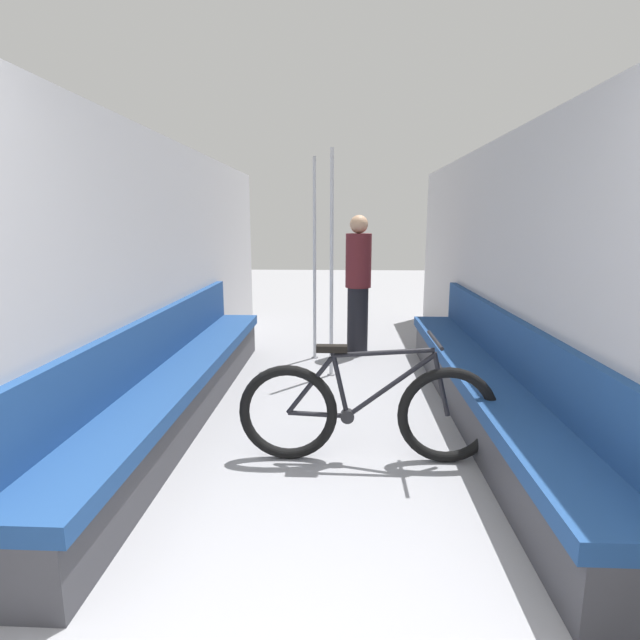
{
  "coord_description": "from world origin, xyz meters",
  "views": [
    {
      "loc": [
        0.09,
        -1.06,
        1.58
      ],
      "look_at": [
        -0.08,
        2.63,
        0.84
      ],
      "focal_mm": 28.0,
      "sensor_mm": 36.0,
      "label": 1
    }
  ],
  "objects_px": {
    "grab_pole_far": "(315,263)",
    "bench_seat_row_left": "(180,384)",
    "bicycle": "(367,412)",
    "passenger_standing": "(358,284)",
    "grab_pole_near": "(332,269)",
    "bench_seat_row_right": "(485,388)"
  },
  "relations": [
    {
      "from": "bench_seat_row_left",
      "to": "bench_seat_row_right",
      "type": "distance_m",
      "value": 2.43
    },
    {
      "from": "bicycle",
      "to": "passenger_standing",
      "type": "relative_size",
      "value": 1.04
    },
    {
      "from": "bicycle",
      "to": "passenger_standing",
      "type": "distance_m",
      "value": 2.77
    },
    {
      "from": "grab_pole_near",
      "to": "grab_pole_far",
      "type": "xyz_separation_m",
      "value": [
        -0.21,
        0.65,
        0.0
      ]
    },
    {
      "from": "bench_seat_row_left",
      "to": "bench_seat_row_right",
      "type": "bearing_deg",
      "value": 0.0
    },
    {
      "from": "bench_seat_row_left",
      "to": "grab_pole_near",
      "type": "bearing_deg",
      "value": 44.93
    },
    {
      "from": "bench_seat_row_left",
      "to": "bicycle",
      "type": "xyz_separation_m",
      "value": [
        1.47,
        -0.67,
        0.06
      ]
    },
    {
      "from": "grab_pole_near",
      "to": "grab_pole_far",
      "type": "distance_m",
      "value": 0.68
    },
    {
      "from": "bench_seat_row_left",
      "to": "bicycle",
      "type": "height_order",
      "value": "bench_seat_row_left"
    },
    {
      "from": "bicycle",
      "to": "grab_pole_far",
      "type": "relative_size",
      "value": 0.75
    },
    {
      "from": "bench_seat_row_right",
      "to": "bicycle",
      "type": "height_order",
      "value": "bench_seat_row_right"
    },
    {
      "from": "bench_seat_row_left",
      "to": "bench_seat_row_right",
      "type": "xyz_separation_m",
      "value": [
        2.43,
        0.0,
        0.0
      ]
    },
    {
      "from": "bench_seat_row_left",
      "to": "bicycle",
      "type": "bearing_deg",
      "value": -24.59
    },
    {
      "from": "bench_seat_row_left",
      "to": "passenger_standing",
      "type": "xyz_separation_m",
      "value": [
        1.49,
        2.05,
        0.56
      ]
    },
    {
      "from": "grab_pole_near",
      "to": "bench_seat_row_left",
      "type": "bearing_deg",
      "value": -135.07
    },
    {
      "from": "bicycle",
      "to": "bench_seat_row_right",
      "type": "bearing_deg",
      "value": 21.95
    },
    {
      "from": "bicycle",
      "to": "passenger_standing",
      "type": "bearing_deg",
      "value": 76.55
    },
    {
      "from": "bench_seat_row_left",
      "to": "grab_pole_far",
      "type": "bearing_deg",
      "value": 61.82
    },
    {
      "from": "bench_seat_row_left",
      "to": "grab_pole_far",
      "type": "height_order",
      "value": "grab_pole_far"
    },
    {
      "from": "grab_pole_far",
      "to": "bench_seat_row_left",
      "type": "bearing_deg",
      "value": -118.18
    },
    {
      "from": "bench_seat_row_right",
      "to": "grab_pole_near",
      "type": "height_order",
      "value": "grab_pole_near"
    },
    {
      "from": "bench_seat_row_right",
      "to": "passenger_standing",
      "type": "relative_size",
      "value": 2.61
    }
  ]
}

